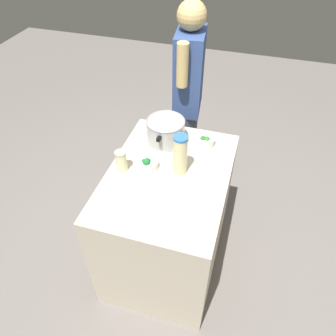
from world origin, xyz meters
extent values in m
plane|color=slate|center=(0.00, 0.00, 0.00)|extent=(8.00, 8.00, 0.00)
cube|color=beige|center=(0.00, 0.00, 0.44)|extent=(1.02, 0.74, 0.89)
cube|color=beige|center=(0.30, 0.11, 0.89)|extent=(0.32, 0.30, 0.01)
cylinder|color=#B7B7BC|center=(0.30, 0.11, 0.97)|extent=(0.25, 0.25, 0.16)
torus|color=#99999E|center=(0.30, 0.11, 1.05)|extent=(0.26, 0.26, 0.01)
cube|color=black|center=(0.16, 0.11, 1.02)|extent=(0.04, 0.02, 0.02)
cube|color=black|center=(0.44, 0.11, 1.02)|extent=(0.04, 0.02, 0.02)
cylinder|color=beige|center=(0.05, -0.06, 1.01)|extent=(0.08, 0.08, 0.25)
cylinder|color=blue|center=(0.05, -0.06, 1.15)|extent=(0.09, 0.09, 0.02)
ellipsoid|color=yellow|center=(0.06, -0.06, 1.04)|extent=(0.04, 0.04, 0.01)
cylinder|color=beige|center=(-0.04, 0.28, 0.95)|extent=(0.07, 0.07, 0.13)
cylinder|color=#B2AD99|center=(-0.04, 0.28, 1.02)|extent=(0.07, 0.07, 0.01)
cylinder|color=silver|center=(0.02, 0.14, 0.91)|extent=(0.13, 0.13, 0.05)
ellipsoid|color=#296E30|center=(0.02, 0.16, 0.93)|extent=(0.04, 0.04, 0.04)
ellipsoid|color=#207533|center=(0.01, 0.14, 0.94)|extent=(0.05, 0.05, 0.05)
ellipsoid|color=#287E34|center=(0.03, 0.14, 0.93)|extent=(0.04, 0.04, 0.05)
cylinder|color=silver|center=(0.35, -0.16, 0.91)|extent=(0.12, 0.12, 0.05)
ellipsoid|color=#306831|center=(0.34, -0.14, 0.94)|extent=(0.04, 0.04, 0.05)
ellipsoid|color=#398027|center=(0.34, -0.17, 0.94)|extent=(0.04, 0.04, 0.05)
cylinder|color=#434B5C|center=(0.71, 0.08, 0.43)|extent=(0.14, 0.14, 0.85)
cylinder|color=#434B5C|center=(0.91, 0.08, 0.43)|extent=(0.14, 0.14, 0.85)
cube|color=#344C85|center=(0.81, 0.08, 1.16)|extent=(0.36, 0.24, 0.60)
sphere|color=tan|center=(0.81, 0.08, 1.56)|extent=(0.20, 0.20, 0.20)
cylinder|color=tan|center=(0.60, 0.08, 1.31)|extent=(0.08, 0.08, 0.30)
cylinder|color=tan|center=(1.02, 0.08, 1.31)|extent=(0.08, 0.08, 0.30)
camera|label=1|loc=(-1.37, -0.41, 2.27)|focal=34.59mm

